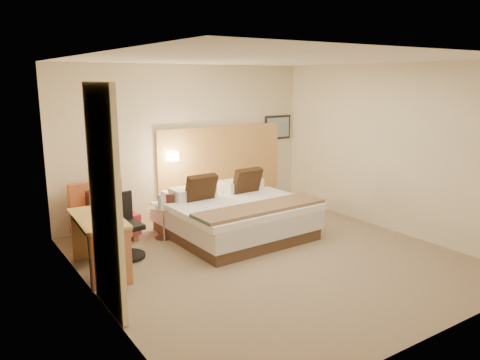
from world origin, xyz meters
TOP-DOWN VIEW (x-y plane):
  - floor at (0.00, 0.00)m, footprint 4.80×5.00m
  - ceiling at (0.00, 0.00)m, footprint 4.80×5.00m
  - wall_back at (0.00, 2.51)m, footprint 4.80×0.02m
  - wall_front at (0.00, -2.51)m, footprint 4.80×0.02m
  - wall_left at (-2.41, 0.00)m, footprint 0.02×5.00m
  - wall_right at (2.41, 0.00)m, footprint 0.02×5.00m
  - headboard_panel at (0.70, 2.47)m, footprint 2.60×0.04m
  - art_frame at (2.02, 2.48)m, footprint 0.62×0.03m
  - art_canvas at (2.02, 2.46)m, footprint 0.54×0.01m
  - lamp_arm at (-0.35, 2.42)m, footprint 0.02×0.12m
  - lamp_shade at (-0.35, 2.36)m, footprint 0.15×0.15m
  - curtain at (-2.36, -0.25)m, footprint 0.06×0.90m
  - bottle_a at (-0.95, 1.62)m, footprint 0.06×0.06m
  - menu_folder at (-0.82, 1.50)m, footprint 0.13×0.07m
  - bed at (0.10, 1.11)m, footprint 2.12×2.07m
  - lounge_chair at (-1.71, 2.04)m, footprint 0.92×0.83m
  - side_table at (-0.91, 1.55)m, footprint 0.53×0.53m
  - desk at (-2.11, 0.82)m, footprint 0.62×1.22m
  - desk_chair at (-1.69, 1.15)m, footprint 0.55×0.55m

SIDE VIEW (x-z plane):
  - floor at x=0.00m, z-range -0.02..0.00m
  - side_table at x=-0.91m, z-range 0.03..0.55m
  - bed at x=0.10m, z-range -0.18..0.83m
  - lounge_chair at x=-1.71m, z-range -0.09..0.80m
  - desk_chair at x=-1.69m, z-range -0.08..0.82m
  - desk at x=-2.11m, z-range 0.21..0.96m
  - bottle_a at x=-0.95m, z-range 0.52..0.70m
  - menu_folder at x=-0.82m, z-range 0.52..0.72m
  - headboard_panel at x=0.70m, z-range 0.30..1.60m
  - lamp_arm at x=-0.35m, z-range 1.14..1.16m
  - lamp_shade at x=-0.35m, z-range 1.07..1.22m
  - curtain at x=-2.36m, z-range 0.01..2.43m
  - wall_back at x=0.00m, z-range 0.00..2.70m
  - wall_front at x=0.00m, z-range 0.00..2.70m
  - wall_left at x=-2.41m, z-range 0.00..2.70m
  - wall_right at x=2.41m, z-range 0.00..2.70m
  - art_frame at x=2.02m, z-range 1.27..1.73m
  - art_canvas at x=2.02m, z-range 1.30..1.70m
  - ceiling at x=0.00m, z-range 2.70..2.72m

